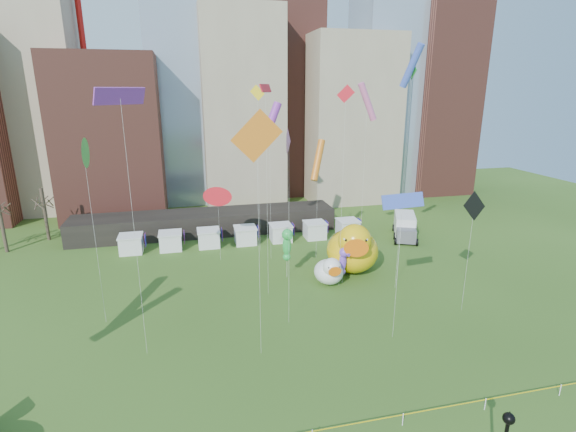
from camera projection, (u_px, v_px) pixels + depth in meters
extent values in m
cube|color=gray|center=(34.00, 86.00, 71.54)|extent=(14.00, 12.00, 42.00)
cube|color=brown|center=(111.00, 137.00, 70.86)|extent=(16.00, 14.00, 26.00)
cube|color=#8C9EB2|center=(180.00, 49.00, 76.91)|extent=(12.00, 12.00, 55.00)
cube|color=gray|center=(241.00, 110.00, 78.35)|extent=(14.00, 14.00, 34.00)
cube|color=brown|center=(287.00, 15.00, 81.38)|extent=(12.00, 12.00, 68.00)
cube|color=gray|center=(348.00, 120.00, 81.48)|extent=(16.00, 14.00, 30.00)
cube|color=#8C9EB2|center=(391.00, 71.00, 84.90)|extent=(14.00, 12.00, 48.00)
cube|color=brown|center=(439.00, 102.00, 86.94)|extent=(12.00, 12.00, 36.00)
cube|color=black|center=(206.00, 222.00, 64.11)|extent=(38.00, 6.00, 3.20)
cube|color=white|center=(131.00, 245.00, 56.43)|extent=(2.80, 2.80, 2.20)
cube|color=red|center=(145.00, 240.00, 56.69)|extent=(0.08, 1.40, 1.60)
cube|color=white|center=(171.00, 242.00, 57.54)|extent=(2.80, 2.80, 2.20)
cube|color=red|center=(184.00, 237.00, 57.80)|extent=(0.08, 1.40, 1.60)
cube|color=white|center=(209.00, 239.00, 58.65)|extent=(2.80, 2.80, 2.20)
cube|color=red|center=(222.00, 234.00, 58.91)|extent=(0.08, 1.40, 1.60)
cube|color=white|center=(245.00, 236.00, 59.76)|extent=(2.80, 2.80, 2.20)
cube|color=red|center=(258.00, 231.00, 60.02)|extent=(0.08, 1.40, 1.60)
cube|color=white|center=(281.00, 233.00, 60.87)|extent=(2.80, 2.80, 2.20)
cube|color=red|center=(293.00, 229.00, 61.13)|extent=(0.08, 1.40, 1.60)
cube|color=white|center=(315.00, 231.00, 61.98)|extent=(2.80, 2.80, 2.20)
cube|color=red|center=(327.00, 226.00, 62.24)|extent=(0.08, 1.40, 1.60)
cube|color=white|center=(348.00, 228.00, 63.09)|extent=(2.80, 2.80, 2.20)
cube|color=red|center=(359.00, 224.00, 63.35)|extent=(0.08, 1.40, 1.60)
cylinder|color=#382B21|center=(2.00, 223.00, 55.80)|extent=(0.44, 0.44, 8.00)
cylinder|color=#382B21|center=(45.00, 214.00, 60.49)|extent=(0.44, 0.44, 7.50)
cylinder|color=white|center=(403.00, 419.00, 27.44)|extent=(0.06, 0.06, 0.90)
cylinder|color=white|center=(485.00, 404.00, 28.78)|extent=(0.06, 0.06, 0.90)
cylinder|color=white|center=(560.00, 390.00, 30.11)|extent=(0.06, 0.06, 0.90)
cube|color=yellow|center=(312.00, 431.00, 26.01)|extent=(50.00, 0.02, 0.07)
ellipsoid|color=yellow|center=(352.00, 250.00, 50.54)|extent=(7.79, 8.48, 4.95)
ellipsoid|color=yellow|center=(350.00, 243.00, 53.20)|extent=(1.94, 1.70, 2.01)
sphere|color=yellow|center=(355.00, 241.00, 47.86)|extent=(4.65, 4.65, 3.72)
cone|color=orange|center=(356.00, 247.00, 46.38)|extent=(2.45, 2.20, 2.05)
sphere|color=white|center=(346.00, 239.00, 46.80)|extent=(0.67, 0.67, 0.67)
sphere|color=white|center=(365.00, 240.00, 46.68)|extent=(0.67, 0.67, 0.67)
sphere|color=black|center=(346.00, 240.00, 46.50)|extent=(0.34, 0.34, 0.34)
sphere|color=black|center=(366.00, 241.00, 46.37)|extent=(0.34, 0.34, 0.34)
ellipsoid|color=white|center=(329.00, 272.00, 47.47)|extent=(3.35, 3.87, 2.63)
ellipsoid|color=white|center=(325.00, 267.00, 48.86)|extent=(0.90, 0.72, 1.07)
sphere|color=white|center=(332.00, 267.00, 46.06)|extent=(2.06, 2.06, 1.98)
cone|color=orange|center=(334.00, 271.00, 45.29)|extent=(1.13, 0.94, 1.09)
sphere|color=white|center=(328.00, 267.00, 45.38)|extent=(0.36, 0.36, 0.36)
sphere|color=white|center=(338.00, 266.00, 45.57)|extent=(0.36, 0.36, 0.36)
sphere|color=black|center=(329.00, 268.00, 45.22)|extent=(0.18, 0.18, 0.18)
sphere|color=black|center=(339.00, 267.00, 45.41)|extent=(0.18, 0.18, 0.18)
cylinder|color=silver|center=(287.00, 261.00, 48.71)|extent=(0.03, 0.03, 3.88)
ellipsoid|color=green|center=(287.00, 245.00, 48.16)|extent=(1.07, 0.92, 2.45)
sphere|color=green|center=(287.00, 234.00, 47.65)|extent=(1.42, 1.42, 1.25)
cone|color=green|center=(288.00, 237.00, 47.15)|extent=(0.54, 0.84, 0.44)
sphere|color=green|center=(287.00, 257.00, 48.61)|extent=(0.88, 0.88, 0.88)
cylinder|color=silver|center=(342.00, 272.00, 47.51)|extent=(0.03, 0.03, 2.52)
ellipsoid|color=#7B46D4|center=(343.00, 262.00, 47.15)|extent=(0.99, 0.90, 2.07)
sphere|color=#7B46D4|center=(344.00, 252.00, 46.70)|extent=(1.34, 1.34, 1.06)
cone|color=#7B46D4|center=(345.00, 255.00, 46.27)|extent=(0.57, 0.75, 0.37)
sphere|color=#7B46D4|center=(342.00, 271.00, 47.53)|extent=(0.74, 0.74, 0.74)
sphere|color=black|center=(509.00, 419.00, 20.96)|extent=(0.59, 0.59, 0.59)
cone|color=black|center=(510.00, 413.00, 20.87)|extent=(0.21, 0.21, 0.26)
cube|color=white|center=(405.00, 224.00, 62.90)|extent=(4.81, 6.29, 2.84)
cube|color=#595960|center=(406.00, 235.00, 59.64)|extent=(3.22, 2.93, 1.82)
cylinder|color=black|center=(395.00, 236.00, 61.58)|extent=(0.68, 1.05, 1.02)
cylinder|color=black|center=(415.00, 237.00, 61.08)|extent=(0.68, 1.05, 1.02)
cylinder|color=black|center=(393.00, 228.00, 65.22)|extent=(0.68, 1.05, 1.02)
cylinder|color=black|center=(413.00, 229.00, 64.71)|extent=(0.68, 1.05, 1.02)
cylinder|color=silver|center=(219.00, 229.00, 53.04)|extent=(0.02, 0.02, 8.23)
cone|color=red|center=(218.00, 196.00, 51.88)|extent=(2.33, 1.07, 2.36)
cylinder|color=silver|center=(363.00, 186.00, 50.88)|extent=(0.02, 0.02, 19.22)
cylinder|color=pink|center=(367.00, 102.00, 48.17)|extent=(2.58, 1.06, 4.27)
cylinder|color=silver|center=(468.00, 260.00, 40.42)|extent=(0.02, 0.02, 10.47)
cube|color=black|center=(474.00, 206.00, 38.95)|extent=(2.77, 0.69, 2.84)
cylinder|color=silver|center=(96.00, 242.00, 37.65)|extent=(0.02, 0.02, 15.55)
cone|color=green|center=(84.00, 153.00, 35.46)|extent=(0.41, 2.48, 2.47)
cylinder|color=silver|center=(403.00, 185.00, 43.57)|extent=(0.02, 0.02, 22.68)
cylinder|color=blue|center=(412.00, 66.00, 40.37)|extent=(1.61, 2.44, 4.02)
cylinder|color=silver|center=(259.00, 253.00, 32.64)|extent=(0.02, 0.02, 17.43)
cube|color=orange|center=(257.00, 136.00, 30.19)|extent=(3.74, 0.06, 3.74)
cylinder|color=silver|center=(135.00, 236.00, 32.21)|extent=(0.02, 0.02, 20.13)
cube|color=purple|center=(120.00, 96.00, 29.38)|extent=(3.24, 2.86, 1.16)
cylinder|color=silver|center=(342.00, 196.00, 44.41)|extent=(0.02, 0.02, 20.15)
cube|color=red|center=(346.00, 94.00, 41.58)|extent=(1.60, 0.75, 1.74)
cylinder|color=silver|center=(289.00, 237.00, 37.46)|extent=(0.02, 0.02, 16.49)
cone|color=pink|center=(289.00, 141.00, 35.14)|extent=(0.83, 2.00, 2.02)
cylinder|color=silver|center=(404.00, 186.00, 44.10)|extent=(0.02, 0.02, 22.18)
cube|color=green|center=(413.00, 71.00, 40.97)|extent=(0.06, 1.52, 1.52)
cylinder|color=silver|center=(259.00, 176.00, 54.60)|extent=(0.02, 0.02, 20.17)
cube|color=yellow|center=(257.00, 93.00, 51.76)|extent=(1.62, 1.02, 1.89)
cylinder|color=silver|center=(397.00, 272.00, 35.65)|extent=(0.02, 0.02, 12.15)
cube|color=blue|center=(403.00, 201.00, 33.94)|extent=(3.76, 0.93, 1.13)
cylinder|color=silver|center=(317.00, 211.00, 53.20)|extent=(0.02, 0.02, 12.46)
cylinder|color=orange|center=(318.00, 160.00, 51.45)|extent=(2.51, 2.69, 4.86)
cylinder|color=silver|center=(270.00, 195.00, 52.32)|extent=(0.02, 0.02, 16.44)
cylinder|color=purple|center=(270.00, 126.00, 50.00)|extent=(3.39, 2.13, 5.58)
cylinder|color=silver|center=(267.00, 198.00, 42.41)|extent=(0.02, 0.02, 20.66)
cube|color=red|center=(265.00, 88.00, 39.50)|extent=(1.52, 2.23, 0.74)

